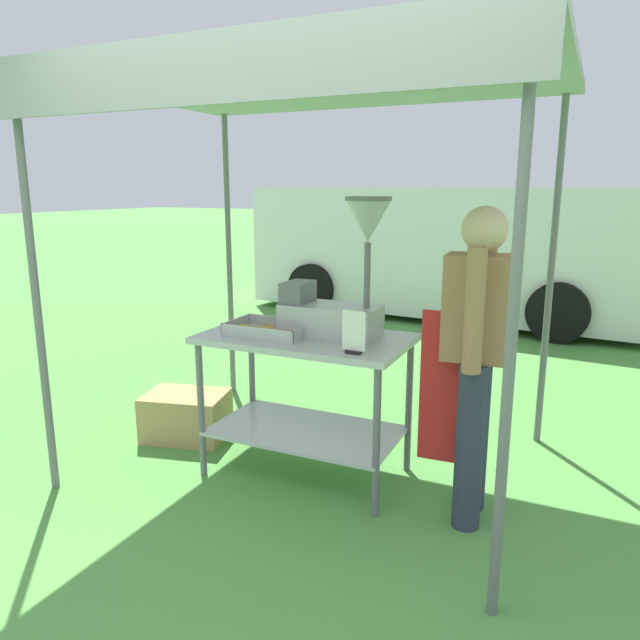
{
  "coord_description": "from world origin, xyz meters",
  "views": [
    {
      "loc": [
        1.22,
        -2.06,
        1.69
      ],
      "look_at": [
        -0.26,
        1.12,
        0.91
      ],
      "focal_mm": 33.28,
      "sensor_mm": 36.0,
      "label": 1
    }
  ],
  "objects_px": {
    "donut_tray": "(270,331)",
    "donut_fryer": "(339,288)",
    "stall_canopy": "(312,92)",
    "donut_cart": "(306,373)",
    "menu_sign": "(354,335)",
    "van_white": "(448,249)",
    "vendor": "(476,350)",
    "supply_crate": "(186,416)"
  },
  "relations": [
    {
      "from": "donut_cart",
      "to": "donut_fryer",
      "type": "bearing_deg",
      "value": 19.93
    },
    {
      "from": "menu_sign",
      "to": "supply_crate",
      "type": "relative_size",
      "value": 0.36
    },
    {
      "from": "stall_canopy",
      "to": "van_white",
      "type": "distance_m",
      "value": 5.17
    },
    {
      "from": "donut_tray",
      "to": "donut_fryer",
      "type": "relative_size",
      "value": 0.6
    },
    {
      "from": "stall_canopy",
      "to": "van_white",
      "type": "xyz_separation_m",
      "value": [
        -0.36,
        4.99,
        -1.32
      ]
    },
    {
      "from": "menu_sign",
      "to": "donut_cart",
      "type": "bearing_deg",
      "value": 149.31
    },
    {
      "from": "stall_canopy",
      "to": "van_white",
      "type": "relative_size",
      "value": 0.5
    },
    {
      "from": "donut_cart",
      "to": "donut_fryer",
      "type": "relative_size",
      "value": 1.51
    },
    {
      "from": "donut_tray",
      "to": "vendor",
      "type": "xyz_separation_m",
      "value": [
        1.19,
        -0.03,
        0.03
      ]
    },
    {
      "from": "donut_fryer",
      "to": "supply_crate",
      "type": "bearing_deg",
      "value": 177.63
    },
    {
      "from": "donut_cart",
      "to": "vendor",
      "type": "xyz_separation_m",
      "value": [
        0.99,
        -0.08,
        0.27
      ]
    },
    {
      "from": "donut_fryer",
      "to": "vendor",
      "type": "distance_m",
      "value": 0.85
    },
    {
      "from": "donut_fryer",
      "to": "vendor",
      "type": "height_order",
      "value": "donut_fryer"
    },
    {
      "from": "donut_tray",
      "to": "menu_sign",
      "type": "bearing_deg",
      "value": -16.46
    },
    {
      "from": "vendor",
      "to": "supply_crate",
      "type": "distance_m",
      "value": 2.11
    },
    {
      "from": "stall_canopy",
      "to": "donut_fryer",
      "type": "distance_m",
      "value": 1.08
    },
    {
      "from": "donut_tray",
      "to": "supply_crate",
      "type": "xyz_separation_m",
      "value": [
        -0.77,
        0.17,
        -0.72
      ]
    },
    {
      "from": "van_white",
      "to": "supply_crate",
      "type": "bearing_deg",
      "value": -97.13
    },
    {
      "from": "stall_canopy",
      "to": "vendor",
      "type": "relative_size",
      "value": 1.65
    },
    {
      "from": "stall_canopy",
      "to": "donut_fryer",
      "type": "bearing_deg",
      "value": -10.29
    },
    {
      "from": "donut_tray",
      "to": "menu_sign",
      "type": "distance_m",
      "value": 0.63
    },
    {
      "from": "donut_fryer",
      "to": "menu_sign",
      "type": "bearing_deg",
      "value": -54.82
    },
    {
      "from": "donut_cart",
      "to": "van_white",
      "type": "relative_size",
      "value": 0.22
    },
    {
      "from": "supply_crate",
      "to": "van_white",
      "type": "xyz_separation_m",
      "value": [
        0.62,
        4.97,
        0.72
      ]
    },
    {
      "from": "donut_tray",
      "to": "donut_fryer",
      "type": "distance_m",
      "value": 0.48
    },
    {
      "from": "menu_sign",
      "to": "van_white",
      "type": "xyz_separation_m",
      "value": [
        -0.75,
        5.32,
        -0.07
      ]
    },
    {
      "from": "menu_sign",
      "to": "supply_crate",
      "type": "bearing_deg",
      "value": 165.79
    },
    {
      "from": "donut_fryer",
      "to": "menu_sign",
      "type": "height_order",
      "value": "donut_fryer"
    },
    {
      "from": "donut_fryer",
      "to": "supply_crate",
      "type": "xyz_separation_m",
      "value": [
        -1.16,
        0.05,
        -0.98
      ]
    },
    {
      "from": "donut_fryer",
      "to": "stall_canopy",
      "type": "bearing_deg",
      "value": 169.71
    },
    {
      "from": "donut_tray",
      "to": "stall_canopy",
      "type": "bearing_deg",
      "value": 37.61
    },
    {
      "from": "donut_fryer",
      "to": "van_white",
      "type": "height_order",
      "value": "van_white"
    },
    {
      "from": "donut_tray",
      "to": "menu_sign",
      "type": "relative_size",
      "value": 2.09
    },
    {
      "from": "donut_cart",
      "to": "menu_sign",
      "type": "height_order",
      "value": "menu_sign"
    },
    {
      "from": "stall_canopy",
      "to": "donut_tray",
      "type": "xyz_separation_m",
      "value": [
        -0.2,
        -0.16,
        -1.32
      ]
    },
    {
      "from": "menu_sign",
      "to": "van_white",
      "type": "bearing_deg",
      "value": 98.01
    },
    {
      "from": "stall_canopy",
      "to": "donut_cart",
      "type": "xyz_separation_m",
      "value": [
        0.0,
        -0.1,
        -1.57
      ]
    },
    {
      "from": "donut_cart",
      "to": "menu_sign",
      "type": "xyz_separation_m",
      "value": [
        0.39,
        -0.23,
        0.32
      ]
    },
    {
      "from": "van_white",
      "to": "stall_canopy",
      "type": "bearing_deg",
      "value": -85.93
    },
    {
      "from": "donut_cart",
      "to": "van_white",
      "type": "distance_m",
      "value": 5.1
    },
    {
      "from": "donut_cart",
      "to": "donut_tray",
      "type": "xyz_separation_m",
      "value": [
        -0.2,
        -0.06,
        0.25
      ]
    },
    {
      "from": "vendor",
      "to": "donut_cart",
      "type": "bearing_deg",
      "value": 175.19
    }
  ]
}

